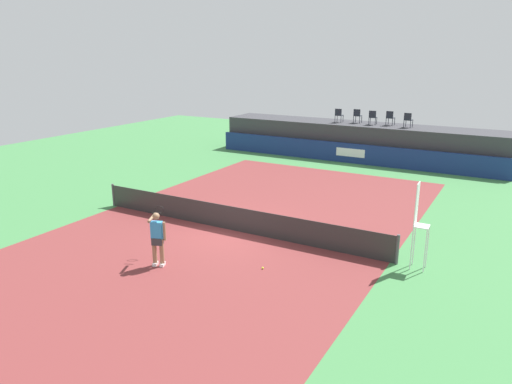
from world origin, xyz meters
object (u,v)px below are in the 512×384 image
(spectator_chair_left, at_px, (357,115))
(net_post_far, at_px, (397,249))
(spectator_chair_far_right, at_px, (408,119))
(net_post_near, at_px, (113,195))
(tennis_ball, at_px, (263,268))
(tennis_player, at_px, (157,237))
(spectator_chair_center, at_px, (373,117))
(spectator_chair_far_left, at_px, (339,115))
(umpire_chair, at_px, (419,220))
(spectator_chair_right, at_px, (390,117))

(spectator_chair_left, distance_m, net_post_far, 16.86)
(spectator_chair_far_right, distance_m, net_post_near, 17.72)
(spectator_chair_left, distance_m, spectator_chair_far_right, 3.30)
(tennis_ball, bearing_deg, tennis_player, -155.61)
(spectator_chair_left, distance_m, net_post_near, 16.67)
(spectator_chair_center, height_order, tennis_ball, spectator_chair_center)
(net_post_near, bearing_deg, spectator_chair_far_left, 72.29)
(spectator_chair_center, relative_size, net_post_far, 0.89)
(spectator_chair_far_right, distance_m, tennis_player, 19.18)
(spectator_chair_far_left, distance_m, spectator_chair_far_right, 4.40)
(net_post_near, bearing_deg, tennis_ball, -15.45)
(umpire_chair, height_order, tennis_ball, umpire_chair)
(spectator_chair_left, relative_size, net_post_far, 0.89)
(tennis_player, bearing_deg, spectator_chair_right, 83.44)
(spectator_chair_left, height_order, tennis_ball, spectator_chair_left)
(net_post_far, height_order, tennis_ball, net_post_far)
(net_post_near, height_order, net_post_far, same)
(spectator_chair_far_right, bearing_deg, spectator_chair_center, 176.67)
(spectator_chair_far_right, height_order, net_post_near, spectator_chair_far_right)
(spectator_chair_far_left, bearing_deg, umpire_chair, -61.67)
(spectator_chair_left, xyz_separation_m, net_post_near, (-5.94, -15.42, -2.19))
(spectator_chair_center, xyz_separation_m, net_post_far, (5.37, -15.11, -2.19))
(net_post_near, bearing_deg, spectator_chair_right, 62.41)
(spectator_chair_right, distance_m, tennis_player, 19.41)
(tennis_player, bearing_deg, spectator_chair_far_right, 79.80)
(spectator_chair_left, bearing_deg, spectator_chair_far_left, -163.64)
(spectator_chair_far_left, relative_size, spectator_chair_center, 1.00)
(umpire_chair, xyz_separation_m, tennis_player, (-7.12, -3.81, -0.63))
(net_post_near, xyz_separation_m, net_post_far, (12.40, 0.00, 0.00))
(net_post_near, bearing_deg, umpire_chair, -0.01)
(spectator_chair_far_left, relative_size, net_post_near, 0.89)
(spectator_chair_right, xyz_separation_m, spectator_chair_far_right, (1.17, -0.41, 0.00))
(spectator_chair_far_left, bearing_deg, tennis_player, -86.93)
(spectator_chair_far_left, distance_m, spectator_chair_center, 2.21)
(umpire_chair, bearing_deg, tennis_ball, -149.22)
(net_post_near, relative_size, tennis_ball, 14.71)
(spectator_chair_left, distance_m, umpire_chair, 16.97)
(spectator_chair_right, height_order, tennis_ball, spectator_chair_right)
(umpire_chair, bearing_deg, spectator_chair_left, 114.45)
(net_post_near, bearing_deg, spectator_chair_left, 68.92)
(spectator_chair_left, height_order, spectator_chair_center, same)
(spectator_chair_far_left, bearing_deg, spectator_chair_far_right, -1.39)
(spectator_chair_far_left, xyz_separation_m, spectator_chair_far_right, (4.40, -0.11, 0.00))
(spectator_chair_left, relative_size, umpire_chair, 0.32)
(tennis_player, bearing_deg, net_post_far, 30.15)
(umpire_chair, relative_size, net_post_near, 2.76)
(spectator_chair_right, bearing_deg, net_post_far, -74.18)
(spectator_chair_far_left, xyz_separation_m, spectator_chair_right, (3.22, 0.30, 0.00))
(umpire_chair, bearing_deg, tennis_player, -151.84)
(spectator_chair_left, relative_size, tennis_ball, 13.06)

